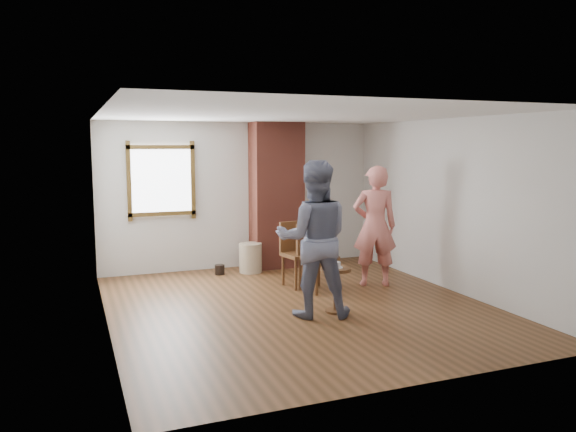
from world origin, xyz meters
The scene contains 12 objects.
ground centered at (0.00, 0.00, 0.00)m, with size 5.50×5.50×0.00m, color brown.
room_shell centered at (-0.06, 0.61, 1.81)m, with size 5.04×5.52×2.62m.
brick_chimney centered at (0.60, 2.50, 1.30)m, with size 0.90×0.50×2.60m, color brown.
stoneware_crock centered at (0.02, 2.23, 0.25)m, with size 0.40×0.40×0.51m, color tan.
dark_pot centered at (-0.53, 2.26, 0.08)m, with size 0.17×0.17×0.17m, color black.
dining_chair_left centered at (0.57, 0.75, 0.57)m, with size 0.59×0.59×1.02m.
dining_chair_right centered at (0.42, 1.10, 0.56)m, with size 0.54×0.54×1.01m.
side_table centered at (0.35, -0.42, 0.40)m, with size 0.40×0.40×0.60m.
cake_plate centered at (0.35, -0.42, 0.60)m, with size 0.18×0.18×0.01m, color white.
cake_slice centered at (0.36, -0.42, 0.64)m, with size 0.08×0.07×0.06m, color white.
man centered at (0.03, -0.44, 1.01)m, with size 0.98×0.76×2.01m, color #131535.
person_pink centered at (1.56, 0.67, 0.94)m, with size 0.69×0.45×1.89m, color #DC776E.
Camera 1 is at (-2.87, -6.91, 2.21)m, focal length 35.00 mm.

